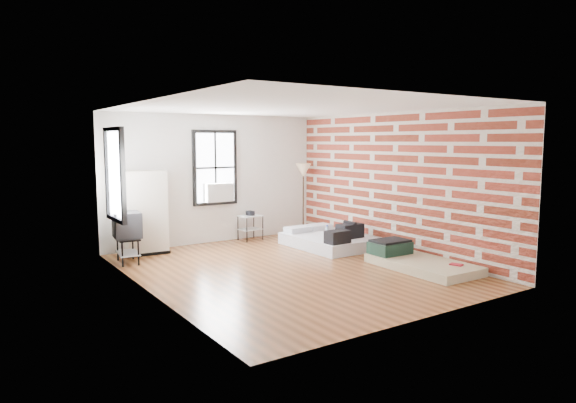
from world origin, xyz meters
TOP-DOWN VIEW (x-y plane):
  - ground at (0.00, 0.00)m, footprint 6.00×6.00m
  - room_shell at (0.23, 0.36)m, footprint 5.02×6.02m
  - mattress_main at (1.75, 1.12)m, footprint 1.40×1.88m
  - mattress_bare at (1.93, -1.08)m, footprint 1.05×1.94m
  - wardrobe at (-1.68, 2.65)m, footprint 0.87×0.54m
  - side_table at (0.74, 2.72)m, footprint 0.55×0.46m
  - floor_lamp at (2.15, 2.65)m, footprint 0.36×0.36m
  - tv_stand at (-2.21, 2.06)m, footprint 0.53×0.71m

SIDE VIEW (x-z plane):
  - ground at x=0.00m, z-range 0.00..0.00m
  - mattress_bare at x=1.93m, z-range -0.08..0.33m
  - mattress_main at x=1.75m, z-range -0.13..0.46m
  - side_table at x=0.74m, z-range 0.12..0.78m
  - tv_stand at x=-2.21m, z-range 0.20..1.14m
  - wardrobe at x=-1.68m, z-range 0.00..1.65m
  - floor_lamp at x=2.15m, z-range 0.61..2.31m
  - room_shell at x=0.23m, z-range 0.33..3.14m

